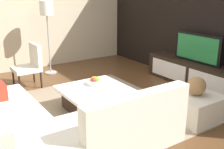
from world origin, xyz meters
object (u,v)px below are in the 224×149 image
Objects in this scene: sectional_couch at (53,126)px; fruit_bowl at (95,81)px; accent_chair_near at (30,63)px; media_console at (195,74)px; decorative_ball at (196,86)px; floor_lamp at (47,13)px; coffee_table at (96,99)px; ottoman at (194,107)px; television at (197,48)px.

sectional_couch reaches higher than fruit_bowl.
fruit_bowl is at bearing 23.50° from accent_chair_near.
decorative_ball is (1.01, -1.21, 0.29)m from media_console.
sectional_couch is at bearing -54.10° from fruit_bowl.
coffee_table is at bearing -4.18° from floor_lamp.
accent_chair_near is (-1.85, -2.78, 0.24)m from media_console.
decorative_ball reaches higher than fruit_bowl.
sectional_couch is 8.43× the size of fruit_bowl.
floor_lamp reaches higher than sectional_couch.
sectional_couch is 2.16m from decorative_ball.
fruit_bowl is (1.57, 0.58, -0.06)m from accent_chair_near.
ottoman is (2.86, 1.58, -0.29)m from accent_chair_near.
television is at bearing 129.99° from decorative_ball.
television is at bearing 129.99° from ottoman.
accent_chair_near is at bearing -164.52° from coffee_table.
accent_chair_near is 1.24× the size of ottoman.
ottoman is 2.47× the size of decorative_ball.
media_console is 3.47m from floor_lamp.
television is at bearing 59.46° from accent_chair_near.
ottoman is (0.51, 2.08, -0.07)m from sectional_couch.
floor_lamp reaches higher than television.
fruit_bowl is at bearing 125.90° from sectional_couch.
coffee_table is 1.49× the size of ottoman.
media_console is 3.26× the size of ottoman.
sectional_couch is 2.42m from accent_chair_near.
coffee_table is 0.31m from fruit_bowl.
decorative_ball is at bearing 14.64° from floor_lamp.
coffee_table is 2.68m from floor_lamp.
floor_lamp reaches higher than media_console.
accent_chair_near is at bearing -159.59° from fruit_bowl.
floor_lamp is (-2.40, 0.17, 1.19)m from coffee_table.
media_console is 1.60m from decorative_ball.
fruit_bowl is at bearing -1.95° from floor_lamp.
fruit_bowl is at bearing 151.17° from coffee_table.
accent_chair_near reaches higher than sectional_couch.
media_console is 2.07× the size of television.
sectional_couch is 1.42× the size of floor_lamp.
media_console is 8.07× the size of decorative_ball.
accent_chair_near is at bearing -123.63° from media_console.
media_console is 2.22m from fruit_bowl.
accent_chair_near is 1.29m from floor_lamp.
ottoman is at bearing 0.00° from decorative_ball.
ottoman is (3.51, 0.92, -1.19)m from floor_lamp.
media_console is 2.18× the size of coffee_table.
sectional_couch is 2.71× the size of accent_chair_near.
television is at bearing 82.72° from fruit_bowl.
sectional_couch is 3.41m from floor_lamp.
television reaches higher than media_console.
media_console is 0.97× the size of sectional_couch.
decorative_ball reaches higher than ottoman.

